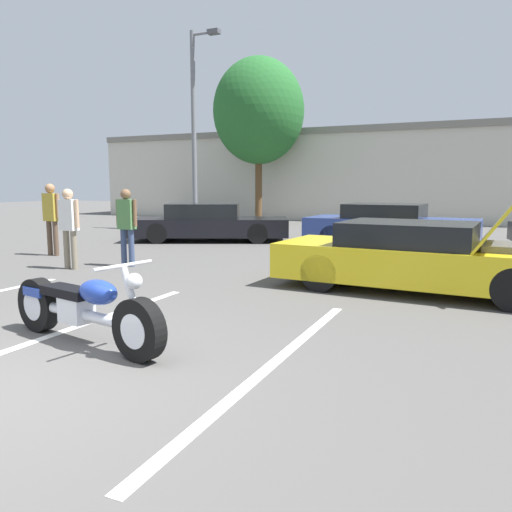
{
  "coord_description": "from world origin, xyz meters",
  "views": [
    {
      "loc": [
        3.7,
        -2.69,
        1.71
      ],
      "look_at": [
        1.08,
        3.11,
        0.8
      ],
      "focal_mm": 35.0,
      "sensor_mm": 36.0,
      "label": 1
    }
  ],
  "objects_px": {
    "tree_background": "(259,111)",
    "spectator_by_show_car": "(69,222)",
    "motorcycle": "(84,309)",
    "parked_car_mid_row": "(390,228)",
    "spectator_near_motorcycle": "(127,221)",
    "spectator_midground": "(51,213)",
    "light_pole": "(196,122)",
    "parked_car_left_row": "(208,223)",
    "show_car_hood_open": "(420,257)"
  },
  "relations": [
    {
      "from": "tree_background",
      "to": "spectator_by_show_car",
      "type": "height_order",
      "value": "tree_background"
    },
    {
      "from": "motorcycle",
      "to": "spectator_by_show_car",
      "type": "xyz_separation_m",
      "value": [
        -3.79,
        3.66,
        0.58
      ]
    },
    {
      "from": "parked_car_mid_row",
      "to": "spectator_near_motorcycle",
      "type": "distance_m",
      "value": 6.75
    },
    {
      "from": "spectator_near_motorcycle",
      "to": "spectator_by_show_car",
      "type": "height_order",
      "value": "spectator_by_show_car"
    },
    {
      "from": "motorcycle",
      "to": "tree_background",
      "type": "bearing_deg",
      "value": 119.71
    },
    {
      "from": "spectator_midground",
      "to": "spectator_by_show_car",
      "type": "bearing_deg",
      "value": -35.28
    },
    {
      "from": "light_pole",
      "to": "parked_car_left_row",
      "type": "bearing_deg",
      "value": -53.84
    },
    {
      "from": "light_pole",
      "to": "spectator_midground",
      "type": "distance_m",
      "value": 8.02
    },
    {
      "from": "light_pole",
      "to": "spectator_midground",
      "type": "height_order",
      "value": "light_pole"
    },
    {
      "from": "parked_car_mid_row",
      "to": "spectator_by_show_car",
      "type": "bearing_deg",
      "value": -131.28
    },
    {
      "from": "parked_car_left_row",
      "to": "spectator_by_show_car",
      "type": "relative_size",
      "value": 3.09
    },
    {
      "from": "parked_car_left_row",
      "to": "spectator_midground",
      "type": "xyz_separation_m",
      "value": [
        -1.85,
        -4.38,
        0.49
      ]
    },
    {
      "from": "spectator_near_motorcycle",
      "to": "spectator_by_show_car",
      "type": "distance_m",
      "value": 1.14
    },
    {
      "from": "parked_car_left_row",
      "to": "spectator_midground",
      "type": "relative_size",
      "value": 2.9
    },
    {
      "from": "spectator_near_motorcycle",
      "to": "parked_car_mid_row",
      "type": "bearing_deg",
      "value": 46.76
    },
    {
      "from": "spectator_near_motorcycle",
      "to": "spectator_by_show_car",
      "type": "bearing_deg",
      "value": -137.87
    },
    {
      "from": "show_car_hood_open",
      "to": "spectator_near_motorcycle",
      "type": "height_order",
      "value": "show_car_hood_open"
    },
    {
      "from": "spectator_near_motorcycle",
      "to": "spectator_midground",
      "type": "height_order",
      "value": "spectator_midground"
    },
    {
      "from": "tree_background",
      "to": "light_pole",
      "type": "bearing_deg",
      "value": -92.39
    },
    {
      "from": "motorcycle",
      "to": "show_car_hood_open",
      "type": "relative_size",
      "value": 0.51
    },
    {
      "from": "parked_car_mid_row",
      "to": "spectator_midground",
      "type": "xyz_separation_m",
      "value": [
        -7.34,
        -4.34,
        0.44
      ]
    },
    {
      "from": "show_car_hood_open",
      "to": "tree_background",
      "type": "bearing_deg",
      "value": 127.07
    },
    {
      "from": "motorcycle",
      "to": "show_car_hood_open",
      "type": "xyz_separation_m",
      "value": [
        2.97,
        4.33,
        0.17
      ]
    },
    {
      "from": "tree_background",
      "to": "spectator_near_motorcycle",
      "type": "height_order",
      "value": "tree_background"
    },
    {
      "from": "parked_car_left_row",
      "to": "spectator_near_motorcycle",
      "type": "height_order",
      "value": "spectator_near_motorcycle"
    },
    {
      "from": "parked_car_mid_row",
      "to": "tree_background",
      "type": "bearing_deg",
      "value": 134.5
    },
    {
      "from": "spectator_by_show_car",
      "to": "parked_car_mid_row",
      "type": "bearing_deg",
      "value": 46.09
    },
    {
      "from": "light_pole",
      "to": "spectator_by_show_car",
      "type": "height_order",
      "value": "light_pole"
    },
    {
      "from": "motorcycle",
      "to": "parked_car_mid_row",
      "type": "height_order",
      "value": "parked_car_mid_row"
    },
    {
      "from": "parked_car_mid_row",
      "to": "spectator_midground",
      "type": "relative_size",
      "value": 2.52
    },
    {
      "from": "parked_car_mid_row",
      "to": "spectator_near_motorcycle",
      "type": "height_order",
      "value": "spectator_near_motorcycle"
    },
    {
      "from": "tree_background",
      "to": "spectator_midground",
      "type": "height_order",
      "value": "tree_background"
    },
    {
      "from": "tree_background",
      "to": "spectator_near_motorcycle",
      "type": "xyz_separation_m",
      "value": [
        2.88,
        -13.27,
        -4.12
      ]
    },
    {
      "from": "parked_car_left_row",
      "to": "parked_car_mid_row",
      "type": "xyz_separation_m",
      "value": [
        5.48,
        -0.04,
        0.05
      ]
    },
    {
      "from": "parked_car_left_row",
      "to": "spectator_near_motorcycle",
      "type": "bearing_deg",
      "value": -104.22
    },
    {
      "from": "parked_car_mid_row",
      "to": "spectator_near_motorcycle",
      "type": "xyz_separation_m",
      "value": [
        -4.61,
        -4.91,
        0.36
      ]
    },
    {
      "from": "parked_car_mid_row",
      "to": "spectator_midground",
      "type": "distance_m",
      "value": 8.53
    },
    {
      "from": "light_pole",
      "to": "spectator_near_motorcycle",
      "type": "distance_m",
      "value": 9.12
    },
    {
      "from": "motorcycle",
      "to": "spectator_near_motorcycle",
      "type": "bearing_deg",
      "value": 135.18
    },
    {
      "from": "show_car_hood_open",
      "to": "spectator_by_show_car",
      "type": "distance_m",
      "value": 6.81
    },
    {
      "from": "light_pole",
      "to": "parked_car_mid_row",
      "type": "bearing_deg",
      "value": -21.9
    },
    {
      "from": "show_car_hood_open",
      "to": "parked_car_left_row",
      "type": "relative_size",
      "value": 0.91
    },
    {
      "from": "light_pole",
      "to": "spectator_by_show_car",
      "type": "distance_m",
      "value": 9.56
    },
    {
      "from": "parked_car_left_row",
      "to": "spectator_near_motorcycle",
      "type": "relative_size",
      "value": 3.11
    },
    {
      "from": "tree_background",
      "to": "parked_car_left_row",
      "type": "xyz_separation_m",
      "value": [
        2.02,
        -8.32,
        -4.54
      ]
    },
    {
      "from": "show_car_hood_open",
      "to": "parked_car_mid_row",
      "type": "distance_m",
      "value": 5.17
    },
    {
      "from": "motorcycle",
      "to": "spectator_near_motorcycle",
      "type": "height_order",
      "value": "spectator_near_motorcycle"
    },
    {
      "from": "motorcycle",
      "to": "spectator_midground",
      "type": "distance_m",
      "value": 7.58
    },
    {
      "from": "parked_car_left_row",
      "to": "parked_car_mid_row",
      "type": "height_order",
      "value": "parked_car_mid_row"
    },
    {
      "from": "parked_car_mid_row",
      "to": "spectator_midground",
      "type": "height_order",
      "value": "spectator_midground"
    }
  ]
}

